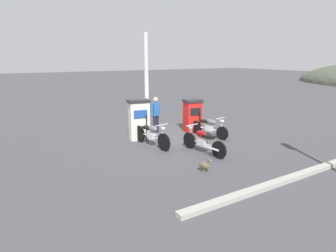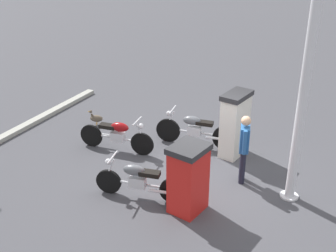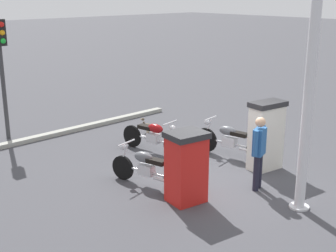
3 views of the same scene
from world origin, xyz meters
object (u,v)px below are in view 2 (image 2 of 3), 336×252
motorcycle_near_pump (195,129)px  canopy_support_pole (302,105)px  motorcycle_far_pump (138,180)px  wandering_duck (96,118)px  fuel_pump_far (188,178)px  fuel_pump_near (235,124)px  attendant_person (244,145)px  motorcycle_extra (117,135)px

motorcycle_near_pump → canopy_support_pole: canopy_support_pole is taller
motorcycle_far_pump → wandering_duck: 3.98m
fuel_pump_far → motorcycle_far_pump: size_ratio=0.76×
wandering_duck → fuel_pump_near: bearing=-177.1°
fuel_pump_near → motorcycle_far_pump: bearing=68.1°
wandering_duck → attendant_person: bearing=169.4°
fuel_pump_near → motorcycle_near_pump: size_ratio=0.77×
motorcycle_extra → fuel_pump_far: bearing=151.8°
fuel_pump_far → motorcycle_near_pump: fuel_pump_far is taller
fuel_pump_far → wandering_duck: bearing=-30.7°
fuel_pump_near → wandering_duck: 4.20m
fuel_pump_far → wandering_duck: size_ratio=3.21×
fuel_pump_near → motorcycle_near_pump: 1.13m
motorcycle_near_pump → attendant_person: 2.06m
motorcycle_far_pump → wandering_duck: size_ratio=4.25×
motorcycle_near_pump → motorcycle_extra: (1.64, 1.20, -0.01)m
motorcycle_far_pump → motorcycle_extra: bearing=-44.3°
canopy_support_pole → motorcycle_far_pump: bearing=28.4°
motorcycle_far_pump → motorcycle_extra: 2.23m
fuel_pump_near → fuel_pump_far: (0.00, 2.67, -0.10)m
motorcycle_far_pump → motorcycle_near_pump: bearing=-91.0°
motorcycle_extra → wandering_duck: bearing=-35.0°
motorcycle_extra → attendant_person: attendant_person is taller
attendant_person → canopy_support_pole: (-1.13, 0.12, 1.22)m
fuel_pump_near → attendant_person: 1.26m
motorcycle_far_pump → canopy_support_pole: canopy_support_pole is taller
attendant_person → wandering_duck: 4.90m
motorcycle_near_pump → wandering_duck: 3.09m
motorcycle_near_pump → motorcycle_far_pump: (0.05, 2.76, -0.03)m
canopy_support_pole → fuel_pump_near: bearing=-35.0°
fuel_pump_near → motorcycle_near_pump: bearing=0.8°
fuel_pump_far → wandering_duck: fuel_pump_far is taller
fuel_pump_far → wandering_duck: (4.15, -2.46, -0.53)m
fuel_pump_far → motorcycle_far_pump: 1.16m
fuel_pump_far → canopy_support_pole: canopy_support_pole is taller
motorcycle_extra → fuel_pump_near: bearing=-155.8°
fuel_pump_far → motorcycle_far_pump: fuel_pump_far is taller
fuel_pump_near → fuel_pump_far: bearing=90.0°
motorcycle_extra → wandering_duck: 1.77m
motorcycle_extra → canopy_support_pole: (-4.46, 0.01, 1.69)m
fuel_pump_far → attendant_person: size_ratio=0.91×
motorcycle_extra → attendant_person: 3.36m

